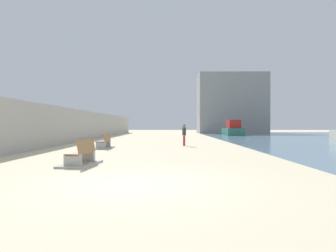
% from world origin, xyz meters
% --- Properties ---
extents(ground_plane, '(120.00, 120.00, 0.00)m').
position_xyz_m(ground_plane, '(0.00, 18.00, 0.00)').
color(ground_plane, beige).
extents(seawall, '(0.80, 64.00, 2.87)m').
position_xyz_m(seawall, '(-7.50, 18.00, 1.44)').
color(seawall, '#ADAAA3').
rests_on(seawall, ground).
extents(bench_near, '(1.29, 2.19, 0.98)m').
position_xyz_m(bench_near, '(-2.42, 3.62, 0.23)').
color(bench_near, '#ADAAA3').
rests_on(bench_near, ground).
extents(bench_far, '(1.11, 2.11, 0.98)m').
position_xyz_m(bench_far, '(-3.33, 11.54, 0.23)').
color(bench_far, '#ADAAA3').
rests_on(bench_far, ground).
extents(person_walking, '(0.26, 0.51, 1.59)m').
position_xyz_m(person_walking, '(1.97, 13.76, 0.92)').
color(person_walking, '#B22D33').
rests_on(person_walking, ground).
extents(boat_outer, '(2.32, 5.76, 2.16)m').
position_xyz_m(boat_outer, '(9.87, 34.74, 0.82)').
color(boat_outer, '#337060').
rests_on(boat_outer, water_bay).
extents(harbor_building, '(12.00, 6.00, 10.61)m').
position_xyz_m(harbor_building, '(12.04, 46.00, 5.30)').
color(harbor_building, gray).
rests_on(harbor_building, ground).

